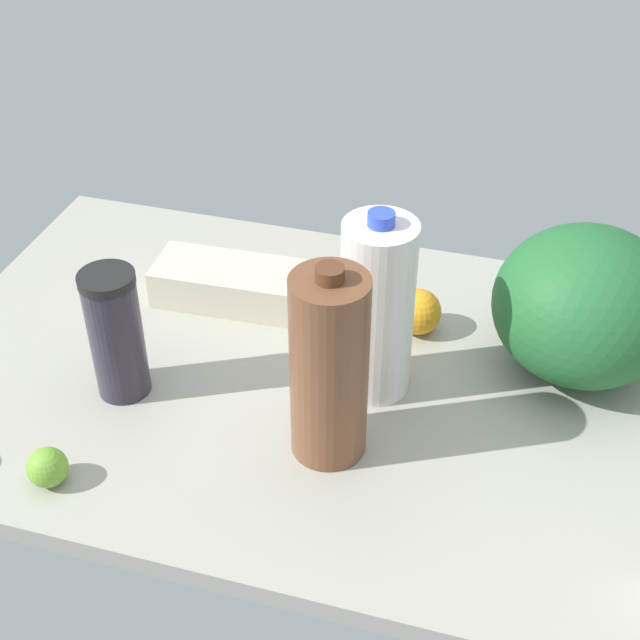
# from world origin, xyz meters

# --- Properties ---
(countertop) EXTENTS (1.20, 0.76, 0.03)m
(countertop) POSITION_xyz_m (0.00, 0.00, 0.01)
(countertop) COLOR #A5A395
(countertop) RESTS_ON ground
(shaker_bottle) EXTENTS (0.08, 0.08, 0.20)m
(shaker_bottle) POSITION_xyz_m (0.26, 0.11, 0.13)
(shaker_bottle) COLOR #2D2836
(shaker_bottle) RESTS_ON countertop
(milk_jug) EXTENTS (0.10, 0.10, 0.29)m
(milk_jug) POSITION_xyz_m (-0.08, 0.00, 0.17)
(milk_jug) COLOR white
(milk_jug) RESTS_ON countertop
(egg_carton) EXTENTS (0.32, 0.12, 0.06)m
(egg_carton) POSITION_xyz_m (0.15, -0.14, 0.06)
(egg_carton) COLOR beige
(egg_carton) RESTS_ON countertop
(chocolate_milk_jug) EXTENTS (0.10, 0.10, 0.29)m
(chocolate_milk_jug) POSITION_xyz_m (-0.05, 0.14, 0.17)
(chocolate_milk_jug) COLOR brown
(chocolate_milk_jug) RESTS_ON countertop
(watermelon) EXTENTS (0.26, 0.26, 0.23)m
(watermelon) POSITION_xyz_m (-0.36, -0.12, 0.14)
(watermelon) COLOR #21622F
(watermelon) RESTS_ON countertop
(lime_loose) EXTENTS (0.05, 0.05, 0.05)m
(lime_loose) POSITION_xyz_m (0.28, 0.30, 0.06)
(lime_loose) COLOR #6EAA32
(lime_loose) RESTS_ON countertop
(orange_by_jug) EXTENTS (0.07, 0.07, 0.07)m
(orange_by_jug) POSITION_xyz_m (-0.12, -0.14, 0.07)
(orange_by_jug) COLOR orange
(orange_by_jug) RESTS_ON countertop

